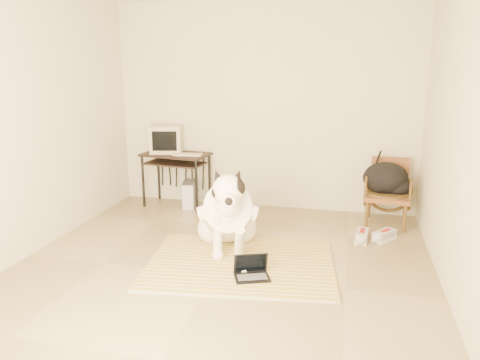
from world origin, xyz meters
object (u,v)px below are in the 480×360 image
(laptop, at_px, (251,271))
(dog, at_px, (228,215))
(backpack, at_px, (388,180))
(pc_tower, at_px, (189,194))
(rattan_chair, at_px, (388,192))
(computer_desk, at_px, (176,161))
(crt_monitor, at_px, (167,139))

(laptop, bearing_deg, dog, 122.45)
(backpack, bearing_deg, dog, -142.04)
(pc_tower, relative_size, rattan_chair, 0.51)
(laptop, relative_size, backpack, 0.65)
(computer_desk, bearing_deg, crt_monitor, 153.01)
(laptop, bearing_deg, backpack, 56.20)
(pc_tower, bearing_deg, dog, -56.14)
(rattan_chair, bearing_deg, backpack, 145.11)
(laptop, xyz_separation_m, pc_tower, (-1.29, 1.95, 0.10))
(crt_monitor, bearing_deg, computer_desk, -26.99)
(crt_monitor, distance_m, backpack, 2.92)
(dog, height_order, computer_desk, dog)
(computer_desk, xyz_separation_m, rattan_chair, (2.76, -0.07, -0.23))
(crt_monitor, xyz_separation_m, pc_tower, (0.33, -0.08, -0.74))
(computer_desk, relative_size, pc_tower, 2.31)
(crt_monitor, relative_size, backpack, 0.85)
(rattan_chair, bearing_deg, laptop, -124.19)
(computer_desk, distance_m, crt_monitor, 0.33)
(rattan_chair, bearing_deg, pc_tower, 178.70)
(dog, bearing_deg, crt_monitor, 130.84)
(laptop, xyz_separation_m, computer_desk, (-1.47, 1.96, 0.55))
(pc_tower, bearing_deg, laptop, -56.57)
(dog, distance_m, rattan_chair, 2.11)
(laptop, distance_m, rattan_chair, 2.31)
(computer_desk, relative_size, rattan_chair, 1.18)
(computer_desk, height_order, rattan_chair, rattan_chair)
(dog, xyz_separation_m, laptop, (0.39, -0.61, -0.31))
(dog, distance_m, backpack, 2.11)
(dog, height_order, laptop, dog)
(backpack, bearing_deg, pc_tower, 178.90)
(dog, bearing_deg, computer_desk, 128.81)
(laptop, bearing_deg, computer_desk, 126.95)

